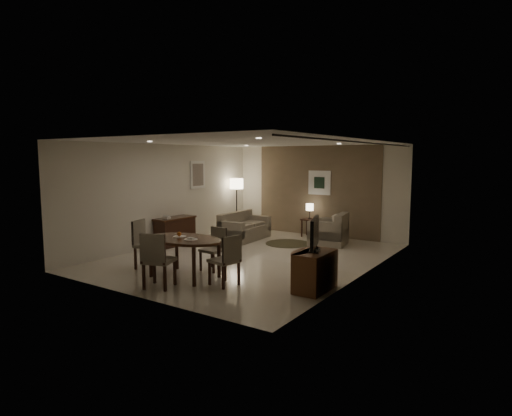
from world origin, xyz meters
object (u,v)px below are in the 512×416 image
Objects in this scene: floor_lamp at (237,205)px; chair_left at (149,244)px; armchair at (328,229)px; chair_right at (224,260)px; tv_cabinet at (315,271)px; side_table at (309,228)px; console_desk at (175,231)px; chair_near at (159,260)px; dining_table at (185,258)px; sofa at (245,226)px; chair_far at (213,249)px.

chair_left is at bearing -75.99° from floor_lamp.
chair_right is at bearing -10.71° from armchair.
floor_lamp is (-4.82, 4.20, 0.49)m from tv_cabinet.
tv_cabinet is 1.68× the size of side_table.
chair_near is (2.47, -2.91, 0.14)m from console_desk.
chair_right is at bearing -55.82° from floor_lamp.
chair_near is (0.08, -0.75, 0.12)m from dining_table.
side_table is at bearing -46.46° from sofa.
dining_table is at bearing -97.94° from chair_far.
chair_near reaches higher than chair_left.
console_desk reaches higher than tv_cabinet.
dining_table is (-2.51, -0.66, 0.04)m from tv_cabinet.
armchair is 3.38m from floor_lamp.
chair_near reaches higher than side_table.
armchair is (1.02, 4.52, 0.04)m from dining_table.
console_desk is 3.98m from side_table.
chair_far is 0.54× the size of sofa.
chair_near reaches higher than chair_right.
console_desk is at bearing -65.31° from armchair.
chair_near is at bearing -167.25° from sofa.
chair_far is (-2.39, 0.05, 0.09)m from tv_cabinet.
side_table is 2.48m from floor_lamp.
chair_far is at bearing -59.56° from floor_lamp.
chair_left is at bearing -81.53° from chair_right.
chair_near is 1.08× the size of chair_right.
chair_right is at bearing -80.14° from side_table.
dining_table is at bearing -22.81° from armchair.
chair_left is at bearing -171.32° from tv_cabinet.
tv_cabinet is 0.54× the size of sofa.
chair_left is (1.25, -2.06, 0.14)m from console_desk.
floor_lamp is at bearing -86.91° from chair_near.
chair_left is at bearing -55.12° from chair_near.
tv_cabinet is 5.26m from side_table.
console_desk is 3.81m from chair_near.
chair_left reaches higher than dining_table.
dining_table is 4.06m from sofa.
chair_near is at bearing -89.88° from chair_far.
chair_near is at bearing -89.71° from side_table.
tv_cabinet is 1.67m from chair_right.
chair_far is at bearing 178.69° from tv_cabinet.
console_desk is 1.17× the size of chair_near.
side_table is at bearing 52.28° from console_desk.
chair_left is (-1.21, 0.85, -0.00)m from chair_near.
chair_far is at bearing -111.54° from chair_near.
chair_near reaches higher than armchair.
chair_far reaches higher than tv_cabinet.
armchair reaches higher than console_desk.
floor_lamp is (0.07, 2.70, 0.47)m from console_desk.
floor_lamp is at bearing 115.51° from dining_table.
chair_right is at bearing -157.27° from tv_cabinet.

